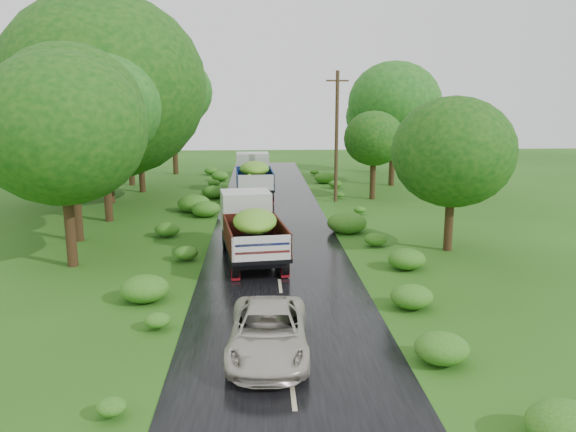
{
  "coord_description": "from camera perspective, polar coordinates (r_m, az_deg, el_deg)",
  "views": [
    {
      "loc": [
        -0.79,
        -16.55,
        7.18
      ],
      "look_at": [
        0.57,
        9.0,
        1.7
      ],
      "focal_mm": 35.0,
      "sensor_mm": 36.0,
      "label": 1
    }
  ],
  "objects": [
    {
      "name": "trees_right",
      "position": [
        42.36,
        10.73,
        9.46
      ],
      "size": [
        6.2,
        31.25,
        8.32
      ],
      "color": "black",
      "rests_on": "ground"
    },
    {
      "name": "road",
      "position": [
        22.72,
        -0.9,
        -6.31
      ],
      "size": [
        6.5,
        80.0,
        0.02
      ],
      "primitive_type": "cube",
      "color": "black",
      "rests_on": "ground"
    },
    {
      "name": "utility_pole",
      "position": [
        38.61,
        4.95,
        8.15
      ],
      "size": [
        1.55,
        0.32,
        8.84
      ],
      "rotation": [
        0.0,
        0.0,
        0.14
      ],
      "color": "#382616",
      "rests_on": "ground"
    },
    {
      "name": "truck_far",
      "position": [
        41.0,
        -3.51,
        4.34
      ],
      "size": [
        2.79,
        7.13,
        2.95
      ],
      "rotation": [
        0.0,
        0.0,
        0.05
      ],
      "color": "black",
      "rests_on": "ground"
    },
    {
      "name": "trees_left",
      "position": [
        39.27,
        -16.96,
        11.3
      ],
      "size": [
        6.85,
        32.99,
        10.11
      ],
      "color": "black",
      "rests_on": "ground"
    },
    {
      "name": "ground",
      "position": [
        18.05,
        -0.29,
        -11.34
      ],
      "size": [
        120.0,
        120.0,
        0.0
      ],
      "primitive_type": "plane",
      "color": "#224D10",
      "rests_on": "ground"
    },
    {
      "name": "shrubs",
      "position": [
        31.31,
        -1.53,
        -0.51
      ],
      "size": [
        11.9,
        44.0,
        0.7
      ],
      "color": "#2A5E16",
      "rests_on": "ground"
    },
    {
      "name": "car",
      "position": [
        16.13,
        -2.01,
        -11.68
      ],
      "size": [
        2.39,
        4.85,
        1.32
      ],
      "primitive_type": "imported",
      "rotation": [
        0.0,
        0.0,
        -0.04
      ],
      "color": "beige",
      "rests_on": "road"
    },
    {
      "name": "road_lines",
      "position": [
        23.67,
        -1.0,
        -5.51
      ],
      "size": [
        0.12,
        69.6,
        0.0
      ],
      "color": "#BFB78C",
      "rests_on": "road"
    },
    {
      "name": "truck_near",
      "position": [
        24.96,
        -3.78,
        -0.94
      ],
      "size": [
        3.17,
        6.82,
        2.76
      ],
      "rotation": [
        0.0,
        0.0,
        0.13
      ],
      "color": "black",
      "rests_on": "ground"
    }
  ]
}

